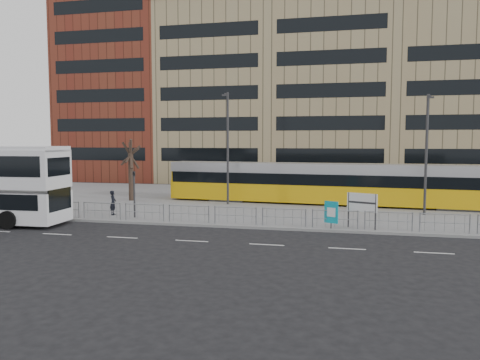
% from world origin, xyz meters
% --- Properties ---
extents(ground, '(120.00, 120.00, 0.00)m').
position_xyz_m(ground, '(0.00, 0.00, 0.00)').
color(ground, black).
rests_on(ground, ground).
extents(plaza, '(64.00, 24.00, 0.15)m').
position_xyz_m(plaza, '(0.00, 12.00, 0.07)').
color(plaza, slate).
rests_on(plaza, ground).
extents(kerb, '(64.00, 0.25, 0.17)m').
position_xyz_m(kerb, '(0.00, 0.05, 0.07)').
color(kerb, gray).
rests_on(kerb, ground).
extents(building_row, '(70.40, 18.40, 31.20)m').
position_xyz_m(building_row, '(1.55, 34.27, 12.91)').
color(building_row, maroon).
rests_on(building_row, ground).
extents(pedestrian_barrier, '(32.07, 0.07, 1.10)m').
position_xyz_m(pedestrian_barrier, '(2.00, 0.50, 0.98)').
color(pedestrian_barrier, gray).
rests_on(pedestrian_barrier, plaza).
extents(road_markings, '(62.00, 0.12, 0.01)m').
position_xyz_m(road_markings, '(1.00, -4.00, 0.01)').
color(road_markings, white).
rests_on(road_markings, ground).
extents(tram, '(27.94, 4.82, 3.28)m').
position_xyz_m(tram, '(5.08, 10.99, 1.79)').
color(tram, gold).
rests_on(tram, plaza).
extents(station_sign, '(1.70, 0.74, 2.08)m').
position_xyz_m(station_sign, '(6.83, 0.80, 1.59)').
color(station_sign, '#2D2D30').
rests_on(station_sign, plaza).
extents(ad_panel, '(0.81, 0.42, 1.61)m').
position_xyz_m(ad_panel, '(5.09, 0.40, 1.09)').
color(ad_panel, '#2D2D30').
rests_on(ad_panel, plaza).
extents(pedestrian, '(0.52, 0.69, 1.69)m').
position_xyz_m(pedestrian, '(-9.80, 2.19, 0.99)').
color(pedestrian, black).
rests_on(pedestrian, plaza).
extents(traffic_light_west, '(0.19, 0.22, 3.10)m').
position_xyz_m(traffic_light_west, '(-7.87, 1.52, 2.12)').
color(traffic_light_west, '#2D2D30').
rests_on(traffic_light_west, plaza).
extents(lamp_post_west, '(0.45, 1.04, 8.94)m').
position_xyz_m(lamp_post_west, '(-3.37, 9.11, 5.00)').
color(lamp_post_west, '#2D2D30').
rests_on(lamp_post_west, plaza).
extents(lamp_post_east, '(0.45, 1.04, 8.29)m').
position_xyz_m(lamp_post_east, '(11.26, 7.00, 4.67)').
color(lamp_post_east, '#2D2D30').
rests_on(lamp_post_east, plaza).
extents(bare_tree, '(4.40, 4.40, 7.36)m').
position_xyz_m(bare_tree, '(-12.07, 9.73, 5.50)').
color(bare_tree, black).
rests_on(bare_tree, plaza).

